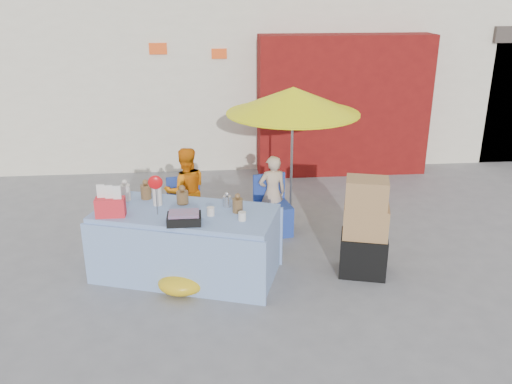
{
  "coord_description": "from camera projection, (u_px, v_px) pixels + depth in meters",
  "views": [
    {
      "loc": [
        -0.37,
        -5.68,
        3.4
      ],
      "look_at": [
        0.21,
        0.6,
        1.0
      ],
      "focal_mm": 38.0,
      "sensor_mm": 36.0,
      "label": 1
    }
  ],
  "objects": [
    {
      "name": "chair_left",
      "position": [
        187.0,
        220.0,
        7.79
      ],
      "size": [
        0.56,
        0.55,
        0.85
      ],
      "rotation": [
        0.0,
        0.0,
        0.18
      ],
      "color": "#213C9B",
      "rests_on": "ground"
    },
    {
      "name": "box_stack",
      "position": [
        365.0,
        231.0,
        6.66
      ],
      "size": [
        0.68,
        0.6,
        1.27
      ],
      "rotation": [
        0.0,
        0.0,
        -0.27
      ],
      "color": "black",
      "rests_on": "ground"
    },
    {
      "name": "vendor_beige",
      "position": [
        272.0,
        193.0,
        7.91
      ],
      "size": [
        0.46,
        0.34,
        1.14
      ],
      "primitive_type": "imported",
      "rotation": [
        0.0,
        0.0,
        3.33
      ],
      "color": "tan",
      "rests_on": "ground"
    },
    {
      "name": "market_table",
      "position": [
        186.0,
        242.0,
        6.69
      ],
      "size": [
        2.44,
        1.69,
        1.35
      ],
      "rotation": [
        0.0,
        0.0,
        -0.32
      ],
      "color": "#7EA2C9",
      "rests_on": "ground"
    },
    {
      "name": "ground",
      "position": [
        243.0,
        288.0,
        6.52
      ],
      "size": [
        80.0,
        80.0,
        0.0
      ],
      "primitive_type": "plane",
      "color": "slate",
      "rests_on": "ground"
    },
    {
      "name": "vendor_orange",
      "position": [
        186.0,
        191.0,
        7.78
      ],
      "size": [
        0.71,
        0.6,
        1.29
      ],
      "primitive_type": "imported",
      "rotation": [
        0.0,
        0.0,
        3.33
      ],
      "color": "orange",
      "rests_on": "ground"
    },
    {
      "name": "umbrella",
      "position": [
        293.0,
        101.0,
        7.61
      ],
      "size": [
        1.9,
        1.9,
        2.09
      ],
      "color": "gray",
      "rests_on": "ground"
    },
    {
      "name": "tarp_bundle",
      "position": [
        182.0,
        283.0,
        6.38
      ],
      "size": [
        0.63,
        0.53,
        0.26
      ],
      "primitive_type": "ellipsoid",
      "rotation": [
        0.0,
        0.0,
        -0.13
      ],
      "color": "gold",
      "rests_on": "ground"
    },
    {
      "name": "chair_right",
      "position": [
        273.0,
        217.0,
        7.9
      ],
      "size": [
        0.56,
        0.55,
        0.85
      ],
      "rotation": [
        0.0,
        0.0,
        0.18
      ],
      "color": "#213C9B",
      "rests_on": "ground"
    },
    {
      "name": "backdrop",
      "position": [
        241.0,
        0.0,
        12.46
      ],
      "size": [
        14.0,
        8.0,
        7.8
      ],
      "color": "silver",
      "rests_on": "ground"
    }
  ]
}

